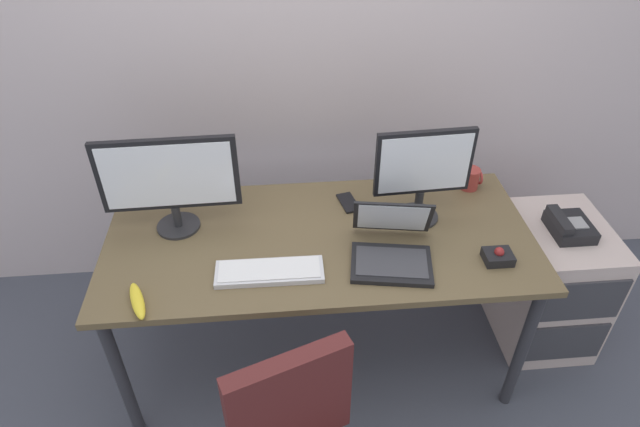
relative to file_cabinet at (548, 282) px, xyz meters
The scene contains 13 objects.
ground_plane 1.17m from the file_cabinet, behind, with size 8.00×8.00×0.00m, color #464955.
back_wall 1.69m from the file_cabinet, 148.59° to the left, with size 6.00×0.10×2.80m, color beige.
desk 1.17m from the file_cabinet, behind, with size 1.76×0.80×0.76m.
file_cabinet is the anchor object (origin of this frame).
desk_phone 0.36m from the file_cabinet, 116.78° to the right, with size 0.17×0.20×0.09m.
monitor_main 1.83m from the file_cabinet, behind, with size 0.55×0.18×0.42m.
monitor_side 0.96m from the file_cabinet, behind, with size 0.40×0.18×0.42m.
keyboard 1.42m from the file_cabinet, 168.54° to the right, with size 0.41×0.14×0.03m.
laptop 1.00m from the file_cabinet, 166.06° to the right, with size 0.36×0.37×0.22m.
trackball_mouse 0.69m from the file_cabinet, 148.13° to the right, with size 0.11×0.09×0.07m.
coffee_mug 0.66m from the file_cabinet, 150.17° to the left, with size 0.10×0.09×0.10m.
cell_phone 1.07m from the file_cabinet, behind, with size 0.07×0.14×0.01m, color black.
banana 1.89m from the file_cabinet, 167.92° to the right, with size 0.19×0.04×0.04m, color yellow.
Camera 1 is at (-0.15, -1.70, 2.19)m, focal length 30.34 mm.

